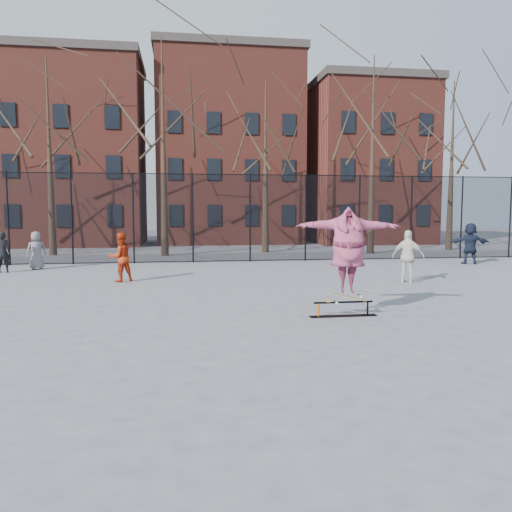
{
  "coord_description": "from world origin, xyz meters",
  "views": [
    {
      "loc": [
        -1.91,
        -9.58,
        2.38
      ],
      "look_at": [
        -0.25,
        1.5,
        1.34
      ],
      "focal_mm": 35.0,
      "sensor_mm": 36.0,
      "label": 1
    }
  ],
  "objects": [
    {
      "name": "bystander_navy",
      "position": [
        10.62,
        10.61,
        0.9
      ],
      "size": [
        1.76,
        0.96,
        1.81
      ],
      "primitive_type": "imported",
      "rotation": [
        0.0,
        0.0,
        2.87
      ],
      "color": "#192032",
      "rests_on": "ground"
    },
    {
      "name": "tree_row",
      "position": [
        -0.25,
        17.15,
        7.36
      ],
      "size": [
        33.66,
        7.46,
        10.67
      ],
      "color": "black",
      "rests_on": "ground"
    },
    {
      "name": "bystander_white",
      "position": [
        5.39,
        5.67,
        0.86
      ],
      "size": [
        1.08,
        0.86,
        1.72
      ],
      "primitive_type": "imported",
      "rotation": [
        0.0,
        0.0,
        2.63
      ],
      "color": "silver",
      "rests_on": "ground"
    },
    {
      "name": "bystander_red",
      "position": [
        -3.91,
        7.29,
        0.81
      ],
      "size": [
        0.99,
        0.93,
        1.63
      ],
      "primitive_type": "imported",
      "rotation": [
        0.0,
        0.0,
        3.67
      ],
      "color": "#B42D0F",
      "rests_on": "ground"
    },
    {
      "name": "fence",
      "position": [
        -0.01,
        13.0,
        2.05
      ],
      "size": [
        34.03,
        0.07,
        4.0
      ],
      "color": "black",
      "rests_on": "ground"
    },
    {
      "name": "skate_rail",
      "position": [
        1.66,
        1.01,
        0.13
      ],
      "size": [
        1.54,
        0.24,
        0.34
      ],
      "color": "black",
      "rests_on": "ground"
    },
    {
      "name": "skateboard",
      "position": [
        1.75,
        1.01,
        0.39
      ],
      "size": [
        0.88,
        0.21,
        0.11
      ],
      "primitive_type": null,
      "color": "#A37D41",
      "rests_on": "skate_rail"
    },
    {
      "name": "rowhouses",
      "position": [
        0.72,
        26.0,
        6.06
      ],
      "size": [
        29.0,
        7.0,
        13.0
      ],
      "color": "maroon",
      "rests_on": "ground"
    },
    {
      "name": "bystander_black",
      "position": [
        -8.62,
        10.41,
        0.78
      ],
      "size": [
        0.62,
        0.46,
        1.55
      ],
      "primitive_type": "imported",
      "rotation": [
        0.0,
        0.0,
        3.3
      ],
      "color": "black",
      "rests_on": "ground"
    },
    {
      "name": "ground",
      "position": [
        0.0,
        0.0,
        0.0
      ],
      "size": [
        100.0,
        100.0,
        0.0
      ],
      "primitive_type": "plane",
      "color": "#5D5D62"
    },
    {
      "name": "skater",
      "position": [
        1.75,
        1.01,
        1.39
      ],
      "size": [
        2.41,
        1.01,
        1.9
      ],
      "primitive_type": "imported",
      "rotation": [
        0.0,
        0.0,
        -0.17
      ],
      "color": "#593D9A",
      "rests_on": "skateboard"
    },
    {
      "name": "bystander_grey",
      "position": [
        -7.65,
        11.31,
        0.76
      ],
      "size": [
        0.86,
        0.7,
        1.52
      ],
      "primitive_type": "imported",
      "rotation": [
        0.0,
        0.0,
        3.47
      ],
      "color": "slate",
      "rests_on": "ground"
    }
  ]
}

